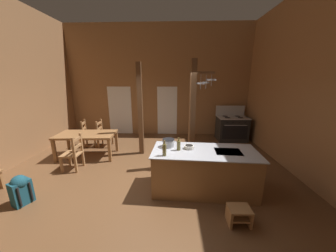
{
  "coord_description": "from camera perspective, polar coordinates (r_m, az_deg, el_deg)",
  "views": [
    {
      "loc": [
        0.7,
        -3.63,
        2.33
      ],
      "look_at": [
        0.51,
        1.1,
        1.08
      ],
      "focal_mm": 18.78,
      "sensor_mm": 36.0,
      "label": 1
    }
  ],
  "objects": [
    {
      "name": "support_post_center",
      "position": [
        5.5,
        -8.98,
        5.05
      ],
      "size": [
        0.14,
        0.14,
        2.83
      ],
      "color": "brown",
      "rests_on": "ground_plane"
    },
    {
      "name": "bottle_short_on_counter",
      "position": [
        3.66,
        3.47,
        -6.25
      ],
      "size": [
        0.08,
        0.08,
        0.27
      ],
      "color": "brown",
      "rests_on": "kitchen_island"
    },
    {
      "name": "ladderback_chair_near_window",
      "position": [
        5.3,
        -28.33,
        -7.8
      ],
      "size": [
        0.45,
        0.45,
        0.95
      ],
      "color": "#9E7044",
      "rests_on": "ground_plane"
    },
    {
      "name": "support_post_with_pot_rack",
      "position": [
        4.64,
        8.36,
        4.84
      ],
      "size": [
        0.67,
        0.29,
        2.83
      ],
      "color": "brown",
      "rests_on": "ground_plane"
    },
    {
      "name": "ladderback_chair_by_post",
      "position": [
        6.7,
        -20.17,
        -2.39
      ],
      "size": [
        0.44,
        0.44,
        0.95
      ],
      "color": "#9E7044",
      "rests_on": "ground_plane"
    },
    {
      "name": "glazed_door_back_left",
      "position": [
        7.93,
        -15.25,
        4.83
      ],
      "size": [
        1.0,
        0.01,
        2.05
      ],
      "primitive_type": "cube",
      "color": "white",
      "rests_on": "ground_plane"
    },
    {
      "name": "stove_range",
      "position": [
        7.35,
        19.92,
        -0.64
      ],
      "size": [
        1.16,
        0.84,
        1.32
      ],
      "color": "black",
      "rests_on": "ground_plane"
    },
    {
      "name": "backpack",
      "position": [
        4.52,
        -40.05,
        -15.38
      ],
      "size": [
        0.37,
        0.38,
        0.6
      ],
      "color": "#194756",
      "rests_on": "ground_plane"
    },
    {
      "name": "stockpot_on_counter",
      "position": [
        3.84,
        0.15,
        -5.5
      ],
      "size": [
        0.33,
        0.26,
        0.17
      ],
      "color": "#A8AAB2",
      "rests_on": "kitchen_island"
    },
    {
      "name": "ground_plane",
      "position": [
        4.4,
        -7.67,
        -18.1
      ],
      "size": [
        8.23,
        8.46,
        0.1
      ],
      "primitive_type": "cube",
      "color": "brown"
    },
    {
      "name": "ladderback_chair_at_table_end",
      "position": [
        6.91,
        -24.41,
        -2.31
      ],
      "size": [
        0.52,
        0.52,
        0.95
      ],
      "color": "#9E7044",
      "rests_on": "ground_plane"
    },
    {
      "name": "kitchen_island",
      "position": [
        3.94,
        11.46,
        -13.96
      ],
      "size": [
        2.21,
        1.08,
        0.91
      ],
      "color": "olive",
      "rests_on": "ground_plane"
    },
    {
      "name": "dining_table",
      "position": [
        5.92,
        -24.92,
        -3.07
      ],
      "size": [
        1.75,
        1.01,
        0.74
      ],
      "color": "olive",
      "rests_on": "ground_plane"
    },
    {
      "name": "bottle_tall_on_counter",
      "position": [
        3.39,
        -1.17,
        -7.67
      ],
      "size": [
        0.08,
        0.08,
        0.31
      ],
      "color": "brown",
      "rests_on": "kitchen_island"
    },
    {
      "name": "wall_right",
      "position": [
        4.76,
        43.4,
        9.78
      ],
      "size": [
        0.14,
        8.46,
        4.48
      ],
      "primitive_type": "cube",
      "color": "#93663F",
      "rests_on": "ground_plane"
    },
    {
      "name": "glazed_panel_back_right",
      "position": [
        7.57,
        -0.27,
        4.9
      ],
      "size": [
        0.84,
        0.01,
        2.05
      ],
      "primitive_type": "cube",
      "color": "white",
      "rests_on": "ground_plane"
    },
    {
      "name": "mixing_bowl_on_counter",
      "position": [
        3.78,
        6.84,
        -6.75
      ],
      "size": [
        0.2,
        0.2,
        0.07
      ],
      "color": "silver",
      "rests_on": "kitchen_island"
    },
    {
      "name": "step_stool",
      "position": [
        3.45,
        22.03,
        -25.0
      ],
      "size": [
        0.36,
        0.29,
        0.3
      ],
      "color": "#9E7044",
      "rests_on": "ground_plane"
    },
    {
      "name": "wall_back",
      "position": [
        7.56,
        -3.16,
        14.1
      ],
      "size": [
        8.23,
        0.14,
        4.48
      ],
      "primitive_type": "cube",
      "color": "#93663F",
      "rests_on": "ground_plane"
    }
  ]
}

